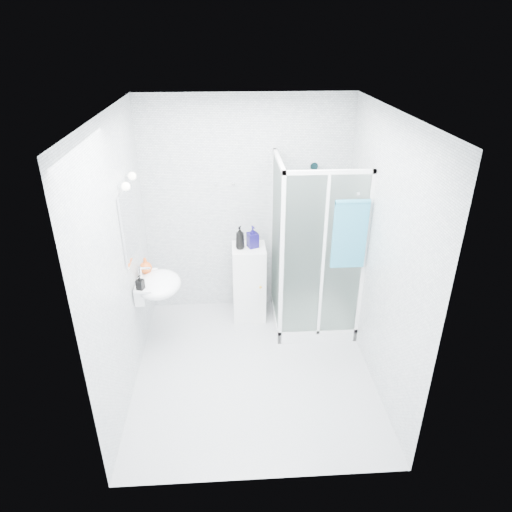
{
  "coord_description": "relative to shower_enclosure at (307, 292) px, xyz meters",
  "views": [
    {
      "loc": [
        -0.21,
        -3.72,
        3.21
      ],
      "look_at": [
        0.05,
        0.35,
        1.15
      ],
      "focal_mm": 32.0,
      "sensor_mm": 36.0,
      "label": 1
    }
  ],
  "objects": [
    {
      "name": "shampoo_bottle_a",
      "position": [
        -0.76,
        0.22,
        0.62
      ],
      "size": [
        0.14,
        0.14,
        0.27
      ],
      "primitive_type": "imported",
      "rotation": [
        0.0,
        0.0,
        -0.39
      ],
      "color": "black",
      "rests_on": "storage_cabinet"
    },
    {
      "name": "soap_dispenser_black",
      "position": [
        -1.78,
        -0.51,
        0.49
      ],
      "size": [
        0.09,
        0.09,
        0.15
      ],
      "primitive_type": "imported",
      "rotation": [
        0.0,
        0.0,
        -0.34
      ],
      "color": "black",
      "rests_on": "wall_basin"
    },
    {
      "name": "storage_cabinet",
      "position": [
        -0.66,
        0.24,
        0.02
      ],
      "size": [
        0.39,
        0.41,
        0.93
      ],
      "rotation": [
        0.0,
        0.0,
        -0.0
      ],
      "color": "white",
      "rests_on": "ground"
    },
    {
      "name": "shampoo_bottle_b",
      "position": [
        -0.62,
        0.25,
        0.62
      ],
      "size": [
        0.15,
        0.15,
        0.26
      ],
      "primitive_type": "imported",
      "rotation": [
        0.0,
        0.0,
        0.34
      ],
      "color": "#140D52",
      "rests_on": "storage_cabinet"
    },
    {
      "name": "soap_dispenser_orange",
      "position": [
        -1.78,
        -0.16,
        0.5
      ],
      "size": [
        0.16,
        0.16,
        0.17
      ],
      "primitive_type": "imported",
      "rotation": [
        0.0,
        0.0,
        -0.17
      ],
      "color": "#D35318",
      "rests_on": "wall_basin"
    },
    {
      "name": "vanity_lights",
      "position": [
        -1.8,
        -0.32,
        1.47
      ],
      "size": [
        0.1,
        0.4,
        0.08
      ],
      "color": "silver",
      "rests_on": "room"
    },
    {
      "name": "shower_enclosure",
      "position": [
        0.0,
        0.0,
        0.0
      ],
      "size": [
        0.9,
        0.95,
        2.0
      ],
      "color": "white",
      "rests_on": "ground"
    },
    {
      "name": "wall_basin",
      "position": [
        -1.66,
        -0.32,
        0.35
      ],
      "size": [
        0.46,
        0.56,
        0.35
      ],
      "color": "white",
      "rests_on": "ground"
    },
    {
      "name": "mirror",
      "position": [
        -1.85,
        -0.32,
        1.05
      ],
      "size": [
        0.02,
        0.6,
        0.7
      ],
      "primitive_type": "cube",
      "color": "white",
      "rests_on": "room"
    },
    {
      "name": "hand_towel",
      "position": [
        0.32,
        -0.4,
        0.93
      ],
      "size": [
        0.34,
        0.05,
        0.73
      ],
      "color": "teal",
      "rests_on": "shower_enclosure"
    },
    {
      "name": "wall_hooks",
      "position": [
        -0.92,
        0.49,
        1.17
      ],
      "size": [
        0.23,
        0.06,
        0.03
      ],
      "color": "silver",
      "rests_on": "room"
    },
    {
      "name": "room",
      "position": [
        -0.67,
        -0.77,
        0.85
      ],
      "size": [
        2.4,
        2.6,
        2.6
      ],
      "color": "silver",
      "rests_on": "ground"
    }
  ]
}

